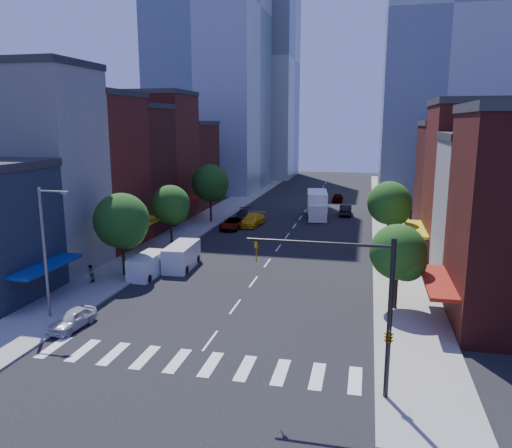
{
  "coord_description": "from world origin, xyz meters",
  "views": [
    {
      "loc": [
        9.2,
        -27.74,
        13.42
      ],
      "look_at": [
        0.15,
        12.35,
        5.0
      ],
      "focal_mm": 35.0,
      "sensor_mm": 36.0,
      "label": 1
    }
  ],
  "objects_px": {
    "taxi": "(252,220)",
    "box_truck": "(317,205)",
    "pedestrian_far": "(90,274)",
    "cargo_van_near": "(147,266)",
    "traffic_car_far": "(338,197)",
    "parked_car_front": "(72,319)",
    "parked_car_rear": "(244,215)",
    "cargo_van_far": "(181,256)",
    "parked_car_third": "(232,224)",
    "parked_car_second": "(163,259)",
    "traffic_car_oncoming": "(346,210)",
    "pedestrian_near": "(131,269)"
  },
  "relations": [
    {
      "from": "parked_car_front",
      "to": "box_truck",
      "type": "xyz_separation_m",
      "value": [
        11.74,
        43.03,
        1.08
      ]
    },
    {
      "from": "parked_car_third",
      "to": "taxi",
      "type": "distance_m",
      "value": 3.26
    },
    {
      "from": "parked_car_third",
      "to": "pedestrian_far",
      "type": "height_order",
      "value": "pedestrian_far"
    },
    {
      "from": "pedestrian_near",
      "to": "parked_car_rear",
      "type": "bearing_deg",
      "value": 1.89
    },
    {
      "from": "parked_car_third",
      "to": "box_truck",
      "type": "height_order",
      "value": "box_truck"
    },
    {
      "from": "pedestrian_near",
      "to": "box_truck",
      "type": "bearing_deg",
      "value": -13.42
    },
    {
      "from": "cargo_van_far",
      "to": "parked_car_third",
      "type": "bearing_deg",
      "value": 87.02
    },
    {
      "from": "pedestrian_near",
      "to": "pedestrian_far",
      "type": "xyz_separation_m",
      "value": [
        -2.74,
        -1.96,
        -0.01
      ]
    },
    {
      "from": "parked_car_front",
      "to": "box_truck",
      "type": "relative_size",
      "value": 0.41
    },
    {
      "from": "parked_car_third",
      "to": "pedestrian_far",
      "type": "bearing_deg",
      "value": -100.28
    },
    {
      "from": "taxi",
      "to": "traffic_car_oncoming",
      "type": "bearing_deg",
      "value": 49.08
    },
    {
      "from": "parked_car_third",
      "to": "parked_car_rear",
      "type": "relative_size",
      "value": 0.99
    },
    {
      "from": "cargo_van_far",
      "to": "taxi",
      "type": "distance_m",
      "value": 20.54
    },
    {
      "from": "parked_car_rear",
      "to": "parked_car_third",
      "type": "bearing_deg",
      "value": -97.5
    },
    {
      "from": "traffic_car_oncoming",
      "to": "traffic_car_far",
      "type": "xyz_separation_m",
      "value": [
        -1.96,
        12.71,
        -0.08
      ]
    },
    {
      "from": "cargo_van_far",
      "to": "traffic_car_far",
      "type": "distance_m",
      "value": 45.07
    },
    {
      "from": "parked_car_rear",
      "to": "pedestrian_far",
      "type": "height_order",
      "value": "pedestrian_far"
    },
    {
      "from": "parked_car_third",
      "to": "taxi",
      "type": "bearing_deg",
      "value": 54.32
    },
    {
      "from": "traffic_car_oncoming",
      "to": "pedestrian_near",
      "type": "height_order",
      "value": "pedestrian_near"
    },
    {
      "from": "cargo_van_near",
      "to": "box_truck",
      "type": "distance_m",
      "value": 33.62
    },
    {
      "from": "parked_car_rear",
      "to": "taxi",
      "type": "xyz_separation_m",
      "value": [
        2.04,
        -3.59,
        0.07
      ]
    },
    {
      "from": "pedestrian_far",
      "to": "parked_car_front",
      "type": "bearing_deg",
      "value": 26.15
    },
    {
      "from": "parked_car_third",
      "to": "pedestrian_far",
      "type": "xyz_separation_m",
      "value": [
        -5.74,
        -24.01,
        0.23
      ]
    },
    {
      "from": "parked_car_rear",
      "to": "pedestrian_near",
      "type": "height_order",
      "value": "pedestrian_near"
    },
    {
      "from": "parked_car_third",
      "to": "traffic_car_oncoming",
      "type": "bearing_deg",
      "value": 46.51
    },
    {
      "from": "parked_car_second",
      "to": "cargo_van_near",
      "type": "height_order",
      "value": "cargo_van_near"
    },
    {
      "from": "parked_car_second",
      "to": "parked_car_third",
      "type": "bearing_deg",
      "value": 84.18
    },
    {
      "from": "taxi",
      "to": "pedestrian_near",
      "type": "height_order",
      "value": "pedestrian_near"
    },
    {
      "from": "parked_car_front",
      "to": "pedestrian_far",
      "type": "height_order",
      "value": "pedestrian_far"
    },
    {
      "from": "taxi",
      "to": "pedestrian_far",
      "type": "relative_size",
      "value": 3.58
    },
    {
      "from": "parked_car_front",
      "to": "parked_car_rear",
      "type": "relative_size",
      "value": 0.76
    },
    {
      "from": "cargo_van_near",
      "to": "taxi",
      "type": "bearing_deg",
      "value": 80.98
    },
    {
      "from": "parked_car_front",
      "to": "box_truck",
      "type": "distance_m",
      "value": 44.62
    },
    {
      "from": "cargo_van_far",
      "to": "taxi",
      "type": "bearing_deg",
      "value": 81.31
    },
    {
      "from": "parked_car_front",
      "to": "parked_car_second",
      "type": "distance_m",
      "value": 15.0
    },
    {
      "from": "taxi",
      "to": "box_truck",
      "type": "distance_m",
      "value": 11.09
    },
    {
      "from": "parked_car_second",
      "to": "parked_car_third",
      "type": "relative_size",
      "value": 0.84
    },
    {
      "from": "cargo_van_near",
      "to": "traffic_car_far",
      "type": "distance_m",
      "value": 48.62
    },
    {
      "from": "parked_car_front",
      "to": "pedestrian_near",
      "type": "relative_size",
      "value": 2.45
    },
    {
      "from": "parked_car_third",
      "to": "traffic_car_oncoming",
      "type": "relative_size",
      "value": 1.03
    },
    {
      "from": "parked_car_third",
      "to": "box_truck",
      "type": "relative_size",
      "value": 0.53
    },
    {
      "from": "parked_car_front",
      "to": "parked_car_rear",
      "type": "xyz_separation_m",
      "value": [
        2.0,
        38.68,
        0.08
      ]
    },
    {
      "from": "taxi",
      "to": "traffic_car_far",
      "type": "bearing_deg",
      "value": 74.61
    },
    {
      "from": "parked_car_third",
      "to": "traffic_car_far",
      "type": "distance_m",
      "value": 28.18
    },
    {
      "from": "box_truck",
      "to": "parked_car_rear",
      "type": "bearing_deg",
      "value": -163.11
    },
    {
      "from": "parked_car_rear",
      "to": "pedestrian_far",
      "type": "distance_m",
      "value": 30.68
    },
    {
      "from": "box_truck",
      "to": "pedestrian_near",
      "type": "xyz_separation_m",
      "value": [
        -12.74,
        -32.53,
        -0.8
      ]
    },
    {
      "from": "taxi",
      "to": "parked_car_second",
      "type": "bearing_deg",
      "value": -93.93
    },
    {
      "from": "parked_car_front",
      "to": "pedestrian_far",
      "type": "distance_m",
      "value": 9.33
    },
    {
      "from": "parked_car_front",
      "to": "parked_car_third",
      "type": "xyz_separation_m",
      "value": [
        2.0,
        32.55,
        0.04
      ]
    }
  ]
}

